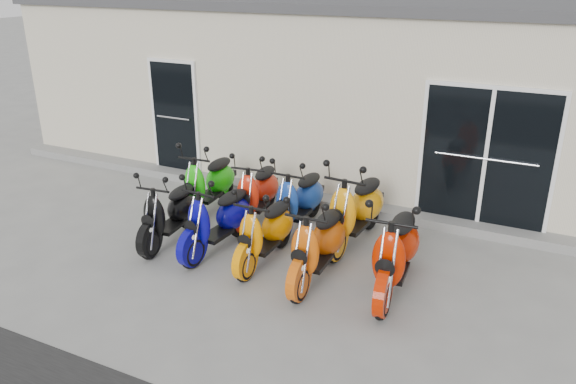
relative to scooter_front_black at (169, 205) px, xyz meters
name	(u,v)px	position (x,y,z in m)	size (l,w,h in m)	color
ground	(270,253)	(1.53, 0.33, -0.61)	(80.00, 80.00, 0.00)	gray
building	(381,83)	(1.53, 5.53, 0.99)	(14.00, 6.00, 3.20)	beige
roof_cap	(387,1)	(1.53, 5.53, 2.67)	(14.20, 6.20, 0.16)	#3F3F42
front_step	(323,201)	(1.53, 2.35, -0.54)	(14.00, 0.40, 0.15)	gray
door_left	(175,114)	(-1.67, 2.50, 0.65)	(1.07, 0.08, 2.22)	black
door_right	(486,154)	(4.13, 2.50, 0.65)	(2.02, 0.08, 2.22)	black
scooter_front_black	(169,205)	(0.00, 0.00, 0.00)	(0.61, 1.66, 1.23)	black
scooter_front_blue	(217,210)	(0.80, 0.07, 0.03)	(0.64, 1.75, 1.29)	#090686
scooter_front_orange_a	(265,223)	(1.59, 0.05, 0.00)	(0.60, 1.66, 1.22)	#FF8F00
scooter_front_orange_b	(318,235)	(2.44, -0.06, 0.04)	(0.65, 1.78, 1.32)	#DC570B
scooter_front_red	(396,241)	(3.43, 0.10, 0.09)	(0.70, 1.92, 1.42)	#C41E00
scooter_back_green	(208,175)	(-0.11, 1.23, 0.05)	(0.65, 1.79, 1.32)	#1CCD0E
scooter_back_red	(257,184)	(0.81, 1.26, 0.02)	(0.63, 1.73, 1.27)	red
scooter_back_blue	(299,192)	(1.56, 1.26, 0.03)	(0.63, 1.74, 1.29)	#163E9E
scooter_back_yellow	(356,200)	(2.53, 1.16, 0.10)	(0.71, 1.94, 1.43)	#FFA10C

